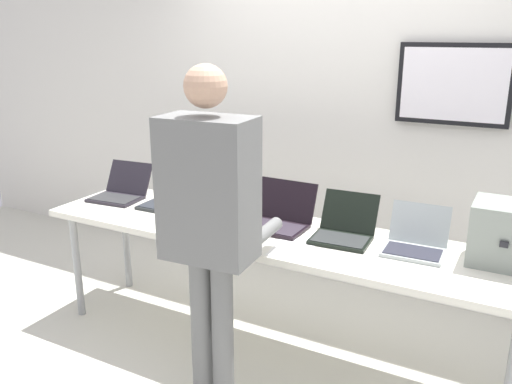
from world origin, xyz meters
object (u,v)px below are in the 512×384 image
workbench (270,239)px  laptop_station_2 (219,207)px  laptop_station_1 (169,198)px  laptop_station_0 (121,191)px  laptop_station_4 (344,229)px  laptop_station_5 (416,241)px  laptop_station_3 (279,217)px  equipment_box (507,234)px  person (210,213)px

workbench → laptop_station_2: (-0.42, 0.10, 0.11)m
workbench → laptop_station_1: bearing=172.7°
laptop_station_0 → laptop_station_1: bearing=2.9°
laptop_station_4 → laptop_station_5: laptop_station_4 is taller
laptop_station_3 → laptop_station_5: laptop_station_3 is taller
laptop_station_2 → laptop_station_3: 0.42m
laptop_station_4 → laptop_station_5: bearing=0.7°
laptop_station_1 → laptop_station_5: size_ratio=0.99×
equipment_box → laptop_station_3: size_ratio=0.87×
laptop_station_0 → laptop_station_2: bearing=1.1°
laptop_station_1 → laptop_station_5: (1.64, 0.00, -0.00)m
equipment_box → laptop_station_4: 0.84m
equipment_box → laptop_station_4: equipment_box is taller
laptop_station_0 → laptop_station_1: size_ratio=1.18×
workbench → laptop_station_5: (0.82, 0.11, 0.11)m
laptop_station_1 → laptop_station_5: bearing=0.1°
laptop_station_3 → workbench: bearing=-92.2°
laptop_station_2 → laptop_station_4: (0.84, 0.00, 0.00)m
person → laptop_station_4: bearing=59.2°
laptop_station_5 → workbench: bearing=-172.5°
laptop_station_0 → workbench: bearing=-4.0°
laptop_station_1 → laptop_station_0: bearing=-177.1°
laptop_station_1 → laptop_station_3: (0.83, -0.00, 0.00)m
laptop_station_1 → laptop_station_3: bearing=-0.2°
laptop_station_2 → laptop_station_4: 0.84m
laptop_station_0 → laptop_station_4: bearing=0.6°
laptop_station_3 → laptop_station_4: bearing=-0.0°
equipment_box → laptop_station_0: equipment_box is taller
workbench → laptop_station_3: bearing=87.8°
equipment_box → person: 1.49m
laptop_station_0 → laptop_station_5: 2.05m
laptop_station_2 → laptop_station_3: size_ratio=1.07×
workbench → laptop_station_3: 0.15m
laptop_station_3 → laptop_station_5: size_ratio=1.19×
laptop_station_4 → laptop_station_1: bearing=179.8°
workbench → laptop_station_4: size_ratio=7.91×
laptop_station_4 → person: size_ratio=0.21×
equipment_box → person: (-1.26, -0.78, 0.14)m
workbench → laptop_station_5: 0.83m
equipment_box → laptop_station_0: (-2.48, -0.07, -0.10)m
equipment_box → person: person is taller
workbench → laptop_station_1: (-0.82, 0.11, 0.11)m
equipment_box → laptop_station_3: (-1.24, -0.05, -0.10)m
person → laptop_station_2: bearing=119.2°
equipment_box → laptop_station_2: (-1.67, -0.06, -0.11)m
equipment_box → laptop_station_4: (-0.83, -0.05, -0.10)m
workbench → laptop_station_1: 0.84m
workbench → laptop_station_3: laptop_station_3 is taller
workbench → laptop_station_5: bearing=7.5°
laptop_station_0 → laptop_station_3: size_ratio=0.99×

